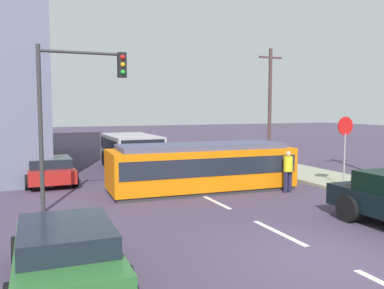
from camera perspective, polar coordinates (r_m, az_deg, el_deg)
ground_plane at (r=18.52m, az=-2.20°, el=-5.39°), size 120.00×120.00×0.00m
sidewalk_curb_right at (r=18.81m, az=22.29°, el=-5.39°), size 3.20×36.00×0.14m
lane_stripe_1 at (r=11.56m, az=11.99°, el=-11.93°), size 0.16×2.40×0.01m
lane_stripe_2 at (r=14.91m, az=3.19°, el=-7.95°), size 0.16×2.40×0.01m
lane_stripe_3 at (r=22.34m, az=-5.84°, el=-3.60°), size 0.16×2.40×0.01m
lane_stripe_4 at (r=28.09m, az=-9.35°, el=-1.86°), size 0.16×2.40×0.01m
streetcar_tram at (r=16.75m, az=1.34°, el=-3.06°), size 7.62×2.84×1.92m
city_bus at (r=23.17m, az=-8.53°, el=-0.67°), size 2.56×5.19×1.87m
pedestrian_crossing at (r=16.78m, az=13.26°, el=-3.35°), size 0.51×0.36×1.67m
parked_sedan_near at (r=8.46m, az=-17.18°, el=-14.07°), size 2.11×4.17×1.19m
parked_sedan_mid at (r=19.35m, az=-19.22°, el=-3.35°), size 2.14×4.02×1.19m
parked_sedan_far at (r=26.11m, az=-21.16°, el=-1.29°), size 2.09×4.43×1.19m
parked_sedan_furthest at (r=33.07m, az=-21.38°, el=-0.03°), size 1.98×4.37×1.19m
stop_sign at (r=17.96m, az=20.56°, el=1.02°), size 0.76×0.07×2.88m
traffic_light_mast at (r=13.97m, az=-16.01°, el=6.46°), size 2.87×0.33×5.37m
utility_pole_mid at (r=28.81m, az=10.81°, el=6.03°), size 1.80×0.24×7.42m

